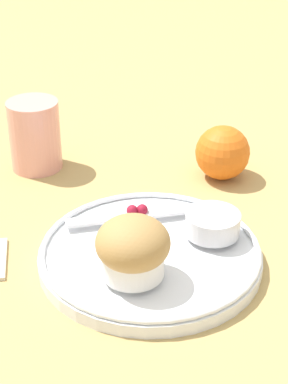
{
  "coord_description": "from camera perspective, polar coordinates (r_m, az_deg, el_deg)",
  "views": [
    {
      "loc": [
        -0.08,
        -0.55,
        0.4
      ],
      "look_at": [
        0.01,
        0.04,
        0.06
      ],
      "focal_mm": 60.0,
      "sensor_mm": 36.0,
      "label": 1
    }
  ],
  "objects": [
    {
      "name": "berry_pair",
      "position": [
        0.71,
        -0.65,
        -1.62
      ],
      "size": [
        0.02,
        0.01,
        0.01
      ],
      "color": "maroon",
      "rests_on": "plate"
    },
    {
      "name": "ground_plane",
      "position": [
        0.68,
        -0.45,
        -5.85
      ],
      "size": [
        3.0,
        3.0,
        0.0
      ],
      "primitive_type": "plane",
      "color": "tan"
    },
    {
      "name": "cream_ramekin",
      "position": [
        0.68,
        6.12,
        -2.72
      ],
      "size": [
        0.06,
        0.06,
        0.02
      ],
      "color": "silver",
      "rests_on": "plate"
    },
    {
      "name": "juice_glass",
      "position": [
        0.85,
        -9.68,
        5.01
      ],
      "size": [
        0.07,
        0.07,
        0.09
      ],
      "color": "#E5998C",
      "rests_on": "ground_plane"
    },
    {
      "name": "butter_knife",
      "position": [
        0.71,
        -0.36,
        -2.04
      ],
      "size": [
        0.17,
        0.03,
        0.0
      ],
      "rotation": [
        0.0,
        0.0,
        0.07
      ],
      "color": "silver",
      "rests_on": "plate"
    },
    {
      "name": "muffin",
      "position": [
        0.61,
        -1.0,
        -5.03
      ],
      "size": [
        0.07,
        0.07,
        0.06
      ],
      "color": "silver",
      "rests_on": "plate"
    },
    {
      "name": "orange_fruit",
      "position": [
        0.82,
        7.0,
        3.5
      ],
      "size": [
        0.07,
        0.07,
        0.07
      ],
      "color": "orange",
      "rests_on": "ground_plane"
    },
    {
      "name": "plate",
      "position": [
        0.67,
        0.55,
        -5.58
      ],
      "size": [
        0.23,
        0.23,
        0.02
      ],
      "color": "white",
      "rests_on": "ground_plane"
    }
  ]
}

